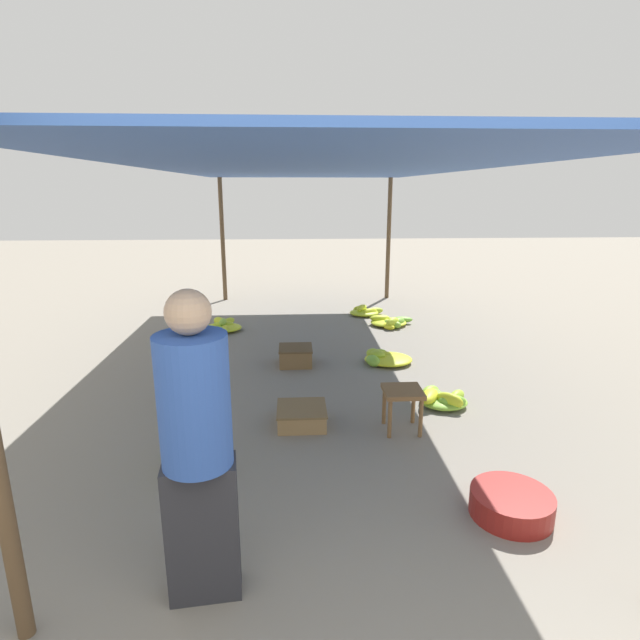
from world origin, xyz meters
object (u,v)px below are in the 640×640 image
banana_pile_right_3 (365,311)px  crate_mid (296,356)px  basin_black (511,504)px  banana_pile_right_1 (390,322)px  banana_pile_left_1 (189,398)px  banana_pile_right_2 (442,399)px  crate_near (302,416)px  vendor_foreground (197,447)px  banana_pile_left_2 (222,327)px  banana_pile_left_0 (189,458)px  stool (403,397)px  banana_pile_right_0 (384,358)px

banana_pile_right_3 → crate_mid: (-1.21, -2.42, 0.05)m
basin_black → banana_pile_right_1: size_ratio=0.77×
banana_pile_left_1 → banana_pile_right_2: (2.53, -0.19, 0.01)m
banana_pile_left_1 → crate_near: 1.24m
vendor_foreground → banana_pile_left_2: vendor_foreground is taller
basin_black → banana_pile_left_2: banana_pile_left_2 is taller
banana_pile_left_0 → basin_black: bearing=-17.3°
banana_pile_right_1 → stool: bearing=-99.4°
basin_black → banana_pile_right_1: 4.72m
vendor_foreground → banana_pile_right_0: 4.00m
vendor_foreground → banana_pile_left_0: (-0.34, 1.24, -0.77)m
crate_mid → banana_pile_right_1: bearing=48.3°
banana_pile_left_0 → banana_pile_left_2: banana_pile_left_0 is taller
crate_mid → stool: bearing=-62.4°
banana_pile_left_1 → banana_pile_right_3: (2.29, 3.53, 0.00)m
banana_pile_left_2 → banana_pile_right_3: 2.48m
crate_near → banana_pile_left_0: bearing=-141.8°
vendor_foreground → banana_pile_left_0: vendor_foreground is taller
vendor_foreground → banana_pile_left_0: size_ratio=2.92×
banana_pile_right_3 → crate_near: (-1.17, -4.05, 0.02)m
banana_pile_left_1 → banana_pile_right_1: 3.82m
banana_pile_left_1 → banana_pile_right_2: size_ratio=0.67×
basin_black → banana_pile_right_2: bearing=88.5°
banana_pile_right_1 → banana_pile_right_3: (-0.30, 0.73, -0.00)m
banana_pile_right_3 → banana_pile_left_2: bearing=-159.6°
banana_pile_left_0 → crate_near: 1.13m
vendor_foreground → banana_pile_left_1: 2.65m
crate_near → crate_mid: size_ratio=1.10×
vendor_foreground → banana_pile_right_0: size_ratio=2.74×
vendor_foreground → banana_pile_right_1: size_ratio=2.38×
stool → crate_near: size_ratio=0.87×
banana_pile_right_1 → crate_near: banana_pile_right_1 is taller
banana_pile_right_3 → crate_mid: crate_mid is taller
banana_pile_right_2 → banana_pile_right_3: (-0.24, 3.72, -0.01)m
vendor_foreground → banana_pile_right_2: bearing=49.2°
basin_black → banana_pile_left_2: size_ratio=0.84×
vendor_foreground → banana_pile_left_0: bearing=105.2°
stool → vendor_foreground: bearing=-129.0°
vendor_foreground → banana_pile_left_1: size_ratio=4.48×
banana_pile_right_1 → crate_near: bearing=-113.8°
basin_black → banana_pile_left_0: banana_pile_left_0 is taller
stool → banana_pile_left_2: stool is taller
stool → banana_pile_left_0: 1.88m
banana_pile_left_1 → banana_pile_right_1: size_ratio=0.53×
banana_pile_right_3 → crate_near: banana_pile_right_3 is taller
banana_pile_left_0 → banana_pile_right_2: 2.52m
banana_pile_right_2 → vendor_foreground: bearing=-130.8°
banana_pile_right_0 → crate_mid: 1.10m
banana_pile_right_2 → crate_near: 1.45m
basin_black → banana_pile_right_3: banana_pile_right_3 is taller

